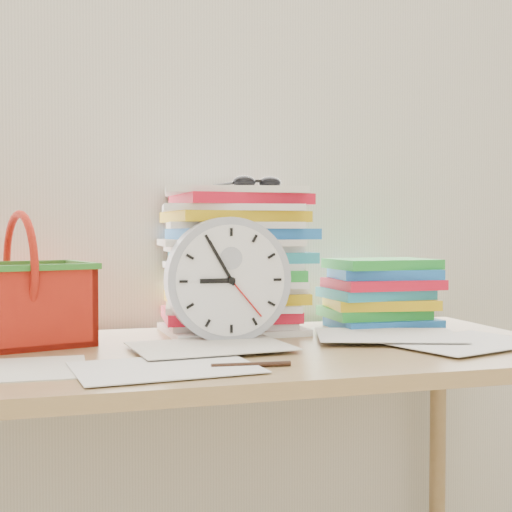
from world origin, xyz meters
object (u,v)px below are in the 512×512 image
object	(u,v)px
book_stack	(382,293)
basket	(20,280)
paper_stack	(234,260)
clock	(228,280)
desk	(238,383)

from	to	relation	value
book_stack	basket	bearing A→B (deg)	-176.76
paper_stack	clock	distance (m)	0.16
book_stack	desk	bearing A→B (deg)	-154.61
paper_stack	book_stack	world-z (taller)	paper_stack
book_stack	basket	world-z (taller)	basket
desk	paper_stack	bearing A→B (deg)	77.19
book_stack	basket	size ratio (longest dim) A/B	1.03
desk	book_stack	world-z (taller)	book_stack
clock	basket	distance (m)	0.44
desk	book_stack	size ratio (longest dim) A/B	4.90
desk	basket	xyz separation A→B (m)	(-0.44, 0.16, 0.21)
clock	basket	world-z (taller)	basket
desk	clock	bearing A→B (deg)	91.01
desk	basket	world-z (taller)	basket
paper_stack	clock	xyz separation A→B (m)	(-0.05, -0.15, -0.04)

